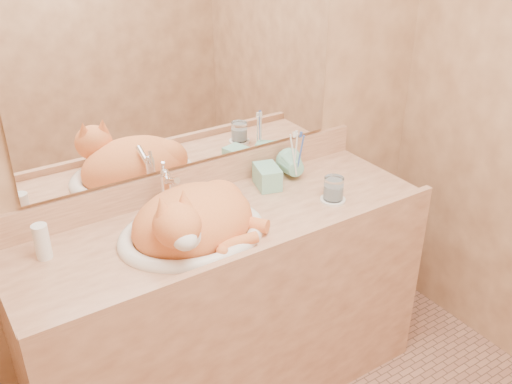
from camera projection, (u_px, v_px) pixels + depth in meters
wall_back at (186, 97)px, 2.13m from camera, size 2.40×0.02×2.50m
vanity_counter at (229, 310)px, 2.32m from camera, size 1.60×0.55×0.85m
mirror at (185, 61)px, 2.06m from camera, size 1.30×0.02×0.80m
sink_basin at (191, 215)px, 1.99m from camera, size 0.62×0.56×0.17m
faucet at (166, 189)px, 2.14m from camera, size 0.06×0.14×0.19m
cat at (193, 218)px, 1.98m from camera, size 0.48×0.40×0.25m
soap_dispenser at (273, 171)px, 2.26m from camera, size 0.11×0.11×0.20m
toothbrush_cup at (296, 171)px, 2.37m from camera, size 0.14×0.14×0.11m
toothbrushes at (297, 153)px, 2.33m from camera, size 0.04×0.04×0.23m
saucer at (333, 200)px, 2.25m from camera, size 0.10×0.10×0.01m
water_glass at (334, 188)px, 2.22m from camera, size 0.08×0.08×0.09m
lotion_bottle at (42, 242)px, 1.88m from camera, size 0.05×0.05×0.13m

